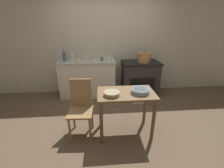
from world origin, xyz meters
name	(u,v)px	position (x,y,z in m)	size (l,w,h in m)	color
ground_plane	(114,121)	(0.00, 0.00, 0.00)	(14.00, 14.00, 0.00)	brown
wall_back	(109,45)	(0.00, 1.58, 1.27)	(8.00, 0.07, 2.55)	beige
counter_cabinet	(88,78)	(-0.57, 1.28, 0.47)	(1.43, 0.57, 0.94)	beige
stove	(140,78)	(0.81, 1.25, 0.45)	(0.96, 0.64, 0.90)	#2D2B28
work_table	(126,101)	(0.16, -0.32, 0.63)	(0.92, 0.56, 0.78)	brown
chair	(81,106)	(-0.59, -0.22, 0.50)	(0.42, 0.42, 0.96)	#997047
flour_sack	(138,95)	(0.65, 0.74, 0.19)	(0.28, 0.20, 0.38)	beige
stock_pot	(144,57)	(0.87, 1.19, 1.02)	(0.33, 0.33, 0.27)	#B77A47
mixing_bowl_large	(112,93)	(-0.08, -0.41, 0.82)	(0.25, 0.25, 0.06)	tan
mixing_bowl_small	(140,91)	(0.38, -0.35, 0.82)	(0.29, 0.29, 0.07)	#93A8B2
bottle_far_left	(72,56)	(-0.95, 1.39, 1.04)	(0.07, 0.07, 0.26)	silver
bottle_left	(87,58)	(-0.56, 1.31, 1.01)	(0.06, 0.06, 0.18)	silver
bottle_mid_left	(64,57)	(-1.13, 1.33, 1.05)	(0.08, 0.08, 0.27)	#3D5675
cup_center_left	(102,59)	(-0.19, 1.25, 0.99)	(0.07, 0.07, 0.10)	#4C6B99
cup_center	(109,59)	(-0.01, 1.21, 0.99)	(0.07, 0.07, 0.10)	silver
cup_center_right	(94,61)	(-0.38, 1.10, 0.98)	(0.07, 0.07, 0.09)	silver
cup_mid_right	(78,61)	(-0.76, 1.14, 0.98)	(0.09, 0.09, 0.09)	silver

